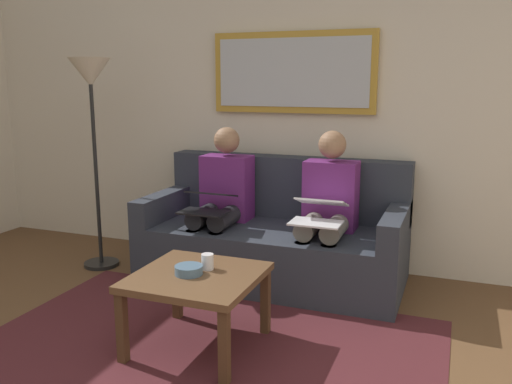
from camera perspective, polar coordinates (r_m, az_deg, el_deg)
name	(u,v)px	position (r m, az deg, el deg)	size (l,w,h in m)	color
wall_rear	(296,104)	(4.42, 4.22, 9.23)	(6.00, 0.12, 2.60)	beige
area_rug	(202,351)	(3.16, -5.74, -16.40)	(2.60, 1.80, 0.01)	#4C1E23
couch	(275,238)	(4.13, 2.07, -4.85)	(1.93, 0.90, 0.90)	#2D333D
framed_mirror	(293,73)	(4.33, 3.90, 12.49)	(1.32, 0.05, 0.63)	#B7892D
coffee_table	(197,284)	(3.06, -6.26, -9.63)	(0.68, 0.68, 0.44)	brown
cup	(208,262)	(3.09, -5.15, -7.35)	(0.07, 0.07, 0.09)	silver
bowl	(189,270)	(3.03, -7.12, -8.19)	(0.16, 0.16, 0.05)	slate
person_left	(327,206)	(3.88, 7.56, -1.51)	(0.38, 0.58, 1.14)	#66236B
laptop_white	(319,211)	(3.65, 6.70, -2.01)	(0.34, 0.36, 0.16)	white
person_right	(222,197)	(4.14, -3.62, -0.58)	(0.38, 0.58, 1.14)	#66236B
laptop_black	(208,202)	(3.92, -5.12, -1.04)	(0.34, 0.34, 0.14)	black
standing_lamp	(91,96)	(4.40, -17.02, 9.68)	(0.32, 0.32, 1.66)	black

